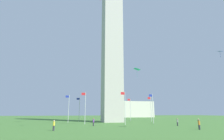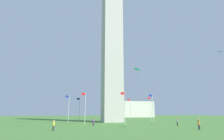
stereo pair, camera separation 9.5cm
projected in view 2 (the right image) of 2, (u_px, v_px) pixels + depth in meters
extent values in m
plane|color=#3D6B2D|center=(112.00, 122.00, 58.72)|extent=(260.00, 260.00, 0.00)
cube|color=#B7B2A8|center=(112.00, 47.00, 63.98)|extent=(6.06, 6.06, 48.47)
cylinder|color=silver|center=(69.00, 109.00, 56.48)|extent=(0.14, 0.14, 8.02)
cube|color=#1E2D99|center=(67.00, 97.00, 57.12)|extent=(1.00, 0.03, 0.64)
cylinder|color=silver|center=(85.00, 108.00, 48.52)|extent=(0.14, 0.14, 8.02)
cube|color=red|center=(83.00, 94.00, 49.16)|extent=(1.00, 0.03, 0.64)
cylinder|color=silver|center=(125.00, 108.00, 47.05)|extent=(0.14, 0.14, 8.02)
cube|color=red|center=(123.00, 93.00, 47.69)|extent=(1.00, 0.03, 0.64)
cylinder|color=silver|center=(153.00, 108.00, 52.92)|extent=(0.14, 0.14, 8.02)
cube|color=#1E2D99|center=(150.00, 95.00, 53.56)|extent=(1.00, 0.03, 0.64)
cylinder|color=silver|center=(151.00, 109.00, 62.70)|extent=(0.14, 0.14, 8.02)
cube|color=red|center=(149.00, 98.00, 63.35)|extent=(1.00, 0.03, 0.64)
cylinder|color=silver|center=(130.00, 109.00, 70.66)|extent=(0.14, 0.14, 8.02)
cube|color=red|center=(129.00, 100.00, 71.30)|extent=(1.00, 0.03, 0.64)
cylinder|color=silver|center=(104.00, 109.00, 72.13)|extent=(0.14, 0.14, 8.02)
cube|color=white|center=(102.00, 100.00, 72.78)|extent=(1.00, 0.03, 0.64)
cylinder|color=silver|center=(79.00, 109.00, 66.26)|extent=(0.14, 0.14, 8.02)
cube|color=#1E2D99|center=(78.00, 99.00, 66.90)|extent=(1.00, 0.03, 0.64)
cylinder|color=#2D2D38|center=(199.00, 126.00, 35.95)|extent=(0.29, 0.29, 0.80)
cylinder|color=black|center=(199.00, 122.00, 36.11)|extent=(0.32, 0.32, 0.74)
sphere|color=tan|center=(198.00, 119.00, 36.22)|extent=(0.24, 0.24, 0.24)
cylinder|color=#2D2D38|center=(177.00, 124.00, 42.43)|extent=(0.29, 0.29, 0.80)
cylinder|color=gray|center=(177.00, 121.00, 42.58)|extent=(0.32, 0.32, 0.60)
sphere|color=#936B4C|center=(177.00, 119.00, 42.67)|extent=(0.24, 0.24, 0.24)
cylinder|color=#2D2D38|center=(199.00, 127.00, 33.08)|extent=(0.29, 0.29, 0.80)
cylinder|color=orange|center=(199.00, 123.00, 33.24)|extent=(0.32, 0.32, 0.65)
sphere|color=#936B4C|center=(199.00, 120.00, 33.33)|extent=(0.24, 0.24, 0.24)
cylinder|color=#2D2D38|center=(53.00, 128.00, 31.31)|extent=(0.29, 0.29, 0.80)
cylinder|color=yellow|center=(54.00, 124.00, 31.46)|extent=(0.32, 0.32, 0.64)
sphere|color=beige|center=(54.00, 121.00, 31.56)|extent=(0.24, 0.24, 0.24)
cylinder|color=#2D2D38|center=(93.00, 124.00, 42.28)|extent=(0.29, 0.29, 0.80)
cylinder|color=purple|center=(93.00, 121.00, 42.44)|extent=(0.32, 0.32, 0.64)
sphere|color=#936B4C|center=(93.00, 119.00, 42.54)|extent=(0.24, 0.24, 0.24)
cube|color=#33C6D1|center=(137.00, 69.00, 50.08)|extent=(1.57, 1.63, 0.47)
cylinder|color=teal|center=(137.00, 74.00, 49.81)|extent=(0.04, 0.04, 1.90)
cube|color=blue|center=(220.00, 51.00, 42.12)|extent=(1.00, 0.98, 0.27)
cylinder|color=#233C9D|center=(220.00, 55.00, 41.96)|extent=(0.04, 0.04, 1.15)
cube|color=beige|center=(133.00, 109.00, 120.35)|extent=(22.72, 12.56, 9.58)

